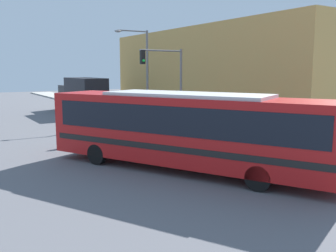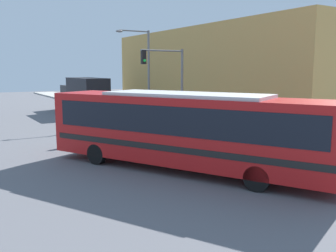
{
  "view_description": "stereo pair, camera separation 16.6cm",
  "coord_description": "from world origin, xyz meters",
  "views": [
    {
      "loc": [
        -9.29,
        -12.0,
        4.11
      ],
      "look_at": [
        0.17,
        3.28,
        1.37
      ],
      "focal_mm": 40.0,
      "sensor_mm": 36.0,
      "label": 1
    },
    {
      "loc": [
        -9.15,
        -12.08,
        4.11
      ],
      "look_at": [
        0.17,
        3.28,
        1.37
      ],
      "focal_mm": 40.0,
      "sensor_mm": 36.0,
      "label": 2
    }
  ],
  "objects": [
    {
      "name": "traffic_light_pole",
      "position": [
        4.13,
        9.77,
        3.81
      ],
      "size": [
        3.28,
        0.35,
        5.31
      ],
      "color": "slate",
      "rests_on": "sidewalk"
    },
    {
      "name": "delivery_truck",
      "position": [
        2.49,
        22.47,
        1.78
      ],
      "size": [
        2.21,
        8.37,
        3.3
      ],
      "color": "black",
      "rests_on": "ground_plane"
    },
    {
      "name": "parking_meter",
      "position": [
        5.1,
        9.35,
        1.06
      ],
      "size": [
        0.14,
        0.14,
        1.33
      ],
      "color": "slate",
      "rests_on": "sidewalk"
    },
    {
      "name": "pedestrian_near_corner",
      "position": [
        6.73,
        11.81,
        1.0
      ],
      "size": [
        0.34,
        0.34,
        1.64
      ],
      "color": "slate",
      "rests_on": "sidewalk"
    },
    {
      "name": "fire_hydrant",
      "position": [
        5.1,
        3.3,
        0.55
      ],
      "size": [
        0.22,
        0.29,
        0.77
      ],
      "color": "red",
      "rests_on": "sidewalk"
    },
    {
      "name": "sidewalk",
      "position": [
        6.14,
        20.0,
        0.08
      ],
      "size": [
        3.28,
        70.0,
        0.16
      ],
      "color": "#B7B2A8",
      "rests_on": "ground_plane"
    },
    {
      "name": "ground_plane",
      "position": [
        0.0,
        0.0,
        0.0
      ],
      "size": [
        120.0,
        120.0,
        0.0
      ],
      "primitive_type": "plane",
      "color": "slate"
    },
    {
      "name": "building_facade",
      "position": [
        10.78,
        13.18,
        3.7
      ],
      "size": [
        6.0,
        24.37,
        7.4
      ],
      "color": "tan",
      "rests_on": "ground_plane"
    },
    {
      "name": "city_bus",
      "position": [
        -0.83,
        0.28,
        1.82
      ],
      "size": [
        7.86,
        11.93,
        3.17
      ],
      "rotation": [
        0.0,
        0.0,
        0.48
      ],
      "color": "red",
      "rests_on": "ground_plane"
    },
    {
      "name": "street_lamp",
      "position": [
        4.94,
        14.81,
        4.36
      ],
      "size": [
        2.9,
        0.28,
        6.98
      ],
      "color": "slate",
      "rests_on": "sidewalk"
    }
  ]
}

